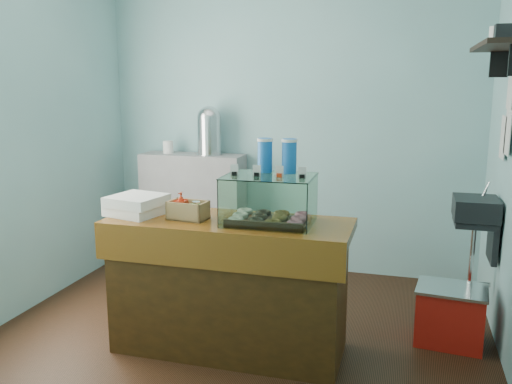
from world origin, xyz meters
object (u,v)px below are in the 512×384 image
(display_case, at_px, (271,195))
(red_cooler, at_px, (450,315))
(counter, at_px, (229,285))
(coffee_urn, at_px, (209,129))

(display_case, distance_m, red_cooler, 1.52)
(counter, distance_m, display_case, 0.68)
(coffee_urn, xyz_separation_m, red_cooler, (2.16, -1.07, -1.14))
(display_case, bearing_deg, counter, -173.53)
(coffee_urn, bearing_deg, display_case, -56.91)
(counter, bearing_deg, coffee_urn, 114.67)
(counter, xyz_separation_m, red_cooler, (1.44, 0.50, -0.25))
(counter, height_order, coffee_urn, coffee_urn)
(display_case, bearing_deg, coffee_urn, 121.82)
(counter, xyz_separation_m, coffee_urn, (-0.72, 1.57, 0.88))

